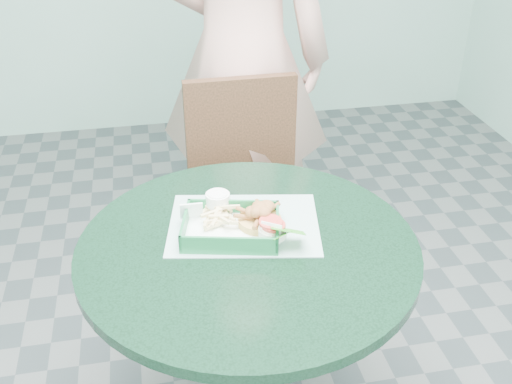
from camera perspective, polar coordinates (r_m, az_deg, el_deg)
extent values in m
cylinder|color=black|center=(1.79, -0.68, -15.03)|extent=(0.09, 0.09, 0.70)
cylinder|color=black|center=(1.55, -0.76, -5.90)|extent=(0.87, 0.87, 0.03)
cube|color=#3E1E12|center=(2.19, -0.51, -2.69)|extent=(0.41, 0.41, 0.04)
cube|color=#3E1E12|center=(2.23, -1.43, 5.28)|extent=(0.41, 0.04, 0.46)
cube|color=#3E1E12|center=(2.18, -4.23, -10.86)|extent=(0.04, 0.04, 0.43)
cube|color=#3E1E12|center=(2.23, 4.87, -9.69)|extent=(0.04, 0.04, 0.43)
cube|color=#3E1E12|center=(2.45, -5.31, -5.46)|extent=(0.04, 0.04, 0.43)
cube|color=#3E1E12|center=(2.50, 2.74, -4.55)|extent=(0.04, 0.04, 0.43)
cube|color=#95BDB6|center=(1.61, -1.15, -3.67)|extent=(0.44, 0.36, 0.00)
cube|color=#196E3B|center=(1.57, -2.36, -4.51)|extent=(0.25, 0.18, 0.01)
cube|color=white|center=(1.56, -2.36, -4.33)|extent=(0.23, 0.17, 0.00)
cube|color=#196E3B|center=(1.62, -2.86, -2.05)|extent=(0.25, 0.01, 0.04)
cube|color=#196E3B|center=(1.48, -1.85, -5.62)|extent=(0.25, 0.01, 0.04)
cube|color=#196E3B|center=(1.57, 1.93, -3.28)|extent=(0.01, 0.18, 0.04)
cube|color=#196E3B|center=(1.54, -6.76, -4.22)|extent=(0.01, 0.18, 0.04)
cylinder|color=tan|center=(1.59, 0.05, -3.06)|extent=(0.11, 0.11, 0.02)
cylinder|color=white|center=(1.62, -4.41, -1.49)|extent=(0.07, 0.07, 0.03)
cylinder|color=white|center=(1.61, -4.44, -0.94)|extent=(0.06, 0.06, 0.00)
cylinder|color=silver|center=(1.55, 1.65, -3.91)|extent=(0.07, 0.07, 0.02)
torus|color=#F6F0CA|center=(1.55, 1.66, -3.43)|extent=(0.07, 0.07, 0.01)
cylinder|color=#D03D32|center=(1.54, 1.66, -3.15)|extent=(0.06, 0.06, 0.01)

